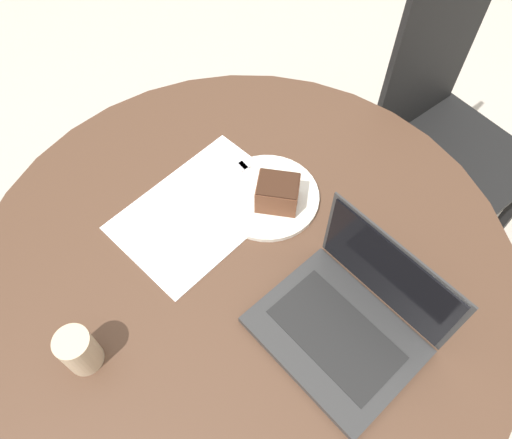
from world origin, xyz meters
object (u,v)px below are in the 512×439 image
(chair, at_px, (442,131))
(coffee_glass, at_px, (79,350))
(laptop, at_px, (348,321))
(plate, at_px, (267,196))

(chair, relative_size, coffee_glass, 9.91)
(chair, xyz_separation_m, laptop, (-0.77, -0.32, 0.25))
(coffee_glass, distance_m, laptop, 0.50)
(plate, bearing_deg, laptop, -102.47)
(plate, bearing_deg, chair, -1.76)
(chair, xyz_separation_m, coffee_glass, (-1.20, -0.06, 0.27))
(coffee_glass, relative_size, laptop, 0.32)
(chair, distance_m, laptop, 0.87)
(coffee_glass, bearing_deg, chair, 2.85)
(coffee_glass, height_order, laptop, laptop)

